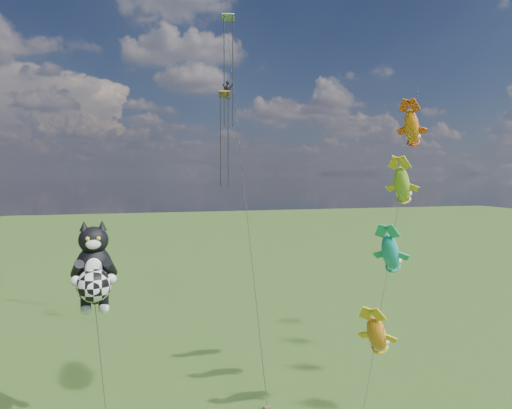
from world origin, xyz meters
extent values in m
cylinder|color=black|center=(1.10, 4.05, 3.33)|extent=(0.63, 2.71, 6.36)
ellipsoid|color=black|center=(0.80, 5.66, 7.93)|extent=(2.24, 1.97, 2.86)
ellipsoid|color=black|center=(0.80, 5.57, 9.63)|extent=(1.76, 1.65, 1.45)
cone|color=black|center=(0.36, 5.57, 10.39)|extent=(0.59, 0.59, 0.54)
cone|color=black|center=(1.25, 5.57, 10.39)|extent=(0.59, 0.59, 0.54)
ellipsoid|color=white|center=(0.80, 4.99, 9.49)|extent=(0.81, 0.52, 0.52)
ellipsoid|color=white|center=(0.80, 4.99, 8.20)|extent=(0.94, 0.51, 1.18)
sphere|color=gold|center=(0.54, 4.93, 9.79)|extent=(0.21, 0.21, 0.21)
sphere|color=gold|center=(1.07, 4.93, 9.79)|extent=(0.21, 0.21, 0.21)
sphere|color=white|center=(-0.04, 4.72, 7.71)|extent=(0.54, 0.54, 0.54)
sphere|color=white|center=(1.65, 4.72, 7.71)|extent=(0.54, 0.54, 0.54)
sphere|color=white|center=(0.36, 5.52, 6.01)|extent=(0.57, 0.57, 0.57)
sphere|color=white|center=(1.25, 5.52, 6.01)|extent=(0.57, 0.57, 0.57)
sphere|color=white|center=(0.80, 4.45, 7.48)|extent=(1.70, 1.70, 1.70)
cylinder|color=black|center=(16.15, 1.82, 9.57)|extent=(10.86, 11.56, 18.86)
ellipsoid|color=red|center=(13.77, -0.71, 5.43)|extent=(2.23, 2.29, 2.54)
ellipsoid|color=#1997BF|center=(15.79, 1.44, 8.94)|extent=(2.23, 2.29, 2.54)
ellipsoid|color=green|center=(17.81, 3.59, 12.46)|extent=(2.23, 2.29, 2.54)
ellipsoid|color=#F2A419|center=(19.83, 5.74, 15.98)|extent=(2.23, 2.29, 2.54)
cube|color=brown|center=(9.81, 4.02, 0.11)|extent=(0.40, 0.30, 0.22)
cylinder|color=black|center=(10.79, 12.50, 12.39)|extent=(1.98, 16.98, 24.50)
cube|color=#158F35|center=(10.68, 18.00, 19.48)|extent=(0.99, 0.70, 0.56)
cylinder|color=black|center=(10.37, 18.00, 15.63)|extent=(0.08, 0.08, 7.70)
cylinder|color=black|center=(10.99, 18.00, 15.63)|extent=(0.08, 0.08, 7.70)
cube|color=blue|center=(11.76, 20.97, 26.50)|extent=(1.16, 0.77, 0.59)
cylinder|color=black|center=(11.39, 20.97, 21.72)|extent=(0.08, 0.08, 9.56)
cylinder|color=black|center=(12.13, 20.97, 21.72)|extent=(0.08, 0.08, 9.56)
camera|label=1|loc=(1.51, -21.49, 13.05)|focal=35.00mm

